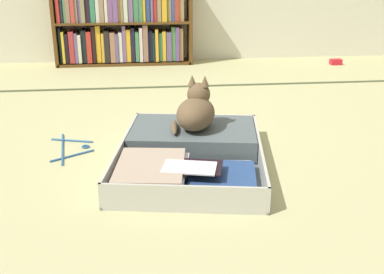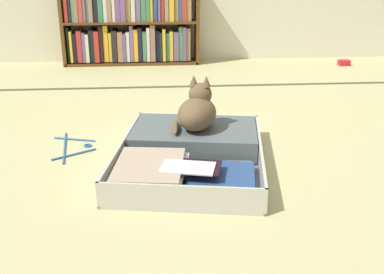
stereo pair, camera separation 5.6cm
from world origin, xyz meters
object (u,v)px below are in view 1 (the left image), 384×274
object	(u,v)px
open_suitcase	(188,152)
small_red_pouch	(336,62)
bookshelf	(122,24)
black_cat	(196,111)
clothes_hanger	(70,148)

from	to	relation	value
open_suitcase	small_red_pouch	world-z (taller)	open_suitcase
open_suitcase	small_red_pouch	xyz separation A→B (m)	(1.57, 2.06, -0.03)
bookshelf	black_cat	world-z (taller)	bookshelf
bookshelf	clothes_hanger	size ratio (longest dim) A/B	2.92
open_suitcase	black_cat	size ratio (longest dim) A/B	3.17
open_suitcase	small_red_pouch	size ratio (longest dim) A/B	9.73
clothes_hanger	small_red_pouch	distance (m)	2.83
bookshelf	clothes_hanger	distance (m)	2.12
small_red_pouch	bookshelf	bearing A→B (deg)	173.01
small_red_pouch	open_suitcase	bearing A→B (deg)	-127.29
bookshelf	small_red_pouch	size ratio (longest dim) A/B	12.29
clothes_hanger	black_cat	bearing A→B (deg)	-6.50
clothes_hanger	small_red_pouch	bearing A→B (deg)	40.45
black_cat	open_suitcase	bearing A→B (deg)	-109.87
black_cat	small_red_pouch	distance (m)	2.44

